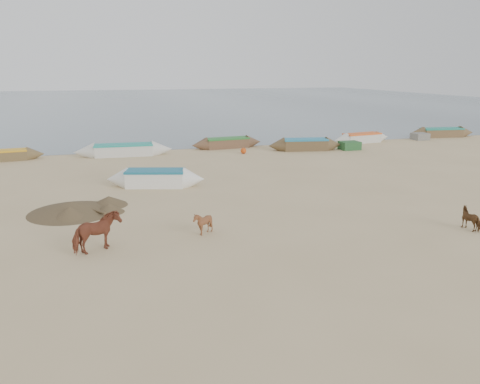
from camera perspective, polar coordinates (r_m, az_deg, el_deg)
The scene contains 9 objects.
ground at distance 17.11m, azimuth 3.86°, elevation -6.50°, with size 140.00×140.00×0.00m, color tan.
sea at distance 97.29m, azimuth -13.51°, elevation 10.63°, with size 160.00×160.00×0.00m, color slate.
cow_adult at distance 17.02m, azimuth -17.08°, elevation -4.76°, with size 0.75×1.66×1.40m, color brown.
calf_front at distance 18.07m, azimuth -4.54°, elevation -3.79°, with size 0.75×0.84×0.93m, color brown.
calf_right at distance 20.80m, azimuth 26.44°, elevation -2.91°, with size 0.87×0.74×0.88m, color brown.
near_canoe at distance 25.86m, azimuth -10.26°, elevation 1.67°, with size 5.32×1.29×0.92m, color white, non-canonical shape.
debris_pile at distance 22.15m, azimuth -19.85°, elevation -1.73°, with size 3.82×3.82×0.50m, color brown.
waterline_canoes at distance 36.49m, azimuth -7.40°, elevation 5.48°, with size 59.83×5.46×0.92m.
beach_clutter at distance 36.24m, azimuth -1.57°, elevation 5.33°, with size 46.49×4.67×0.64m.
Camera 1 is at (-5.66, -14.93, 6.17)m, focal length 35.00 mm.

